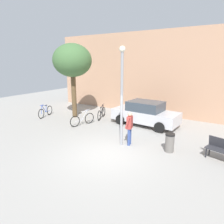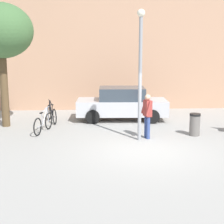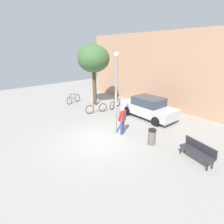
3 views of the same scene
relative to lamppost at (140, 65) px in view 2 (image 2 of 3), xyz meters
The scene contains 9 objects.
ground_plane 3.07m from the lamppost, 90.66° to the right, with size 36.00×36.00×0.00m, color gray.
building_facade 7.36m from the lamppost, 90.12° to the left, with size 19.72×2.00×6.18m, color tan.
lamppost is the anchor object (origin of this frame).
person_by_lamppost 1.84m from the lamppost, 34.51° to the left, with size 0.37×0.63×1.67m.
plaza_tree 6.18m from the lamppost, 154.76° to the left, with size 2.69×2.69×5.21m.
bicycle_silver 4.61m from the lamppost, 159.44° to the left, with size 0.54×1.76×0.97m.
bicycle_black 5.44m from the lamppost, 137.02° to the left, with size 0.63×1.73×0.97m.
parked_car_silver 4.10m from the lamppost, 94.96° to the left, with size 4.28×1.99×1.55m.
trash_bin 3.27m from the lamppost, 12.65° to the left, with size 0.42×0.42×0.87m.
Camera 2 is at (-1.76, -10.47, 3.33)m, focal length 53.19 mm.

